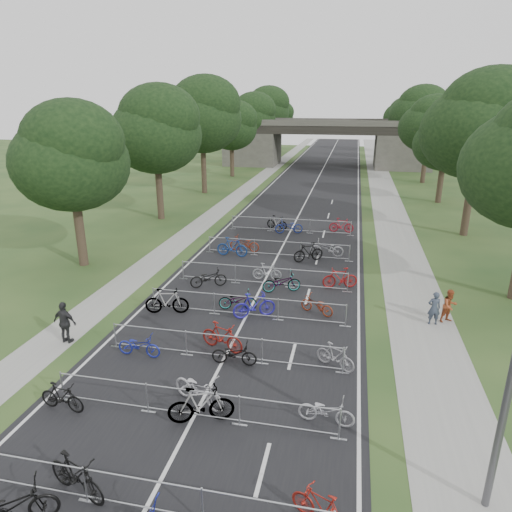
{
  "coord_description": "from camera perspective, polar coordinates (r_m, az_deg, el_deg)",
  "views": [
    {
      "loc": [
        4.5,
        -7.85,
        9.63
      ],
      "look_at": [
        -0.71,
        16.68,
        1.1
      ],
      "focal_mm": 32.0,
      "sensor_mm": 36.0,
      "label": 1
    }
  ],
  "objects": [
    {
      "name": "barrier_row_1",
      "position": [
        15.29,
        -7.97,
        -17.87
      ],
      "size": [
        9.7,
        0.08,
        1.1
      ],
      "color": "#A6A8AE",
      "rests_on": "ground"
    },
    {
      "name": "tree_right_5",
      "position": [
        84.3,
        18.53,
        15.36
      ],
      "size": [
        6.16,
        6.16,
        9.39
      ],
      "color": "#33261C",
      "rests_on": "ground"
    },
    {
      "name": "barrier_row_6",
      "position": [
        35.33,
        4.29,
        3.84
      ],
      "size": [
        9.7,
        0.08,
        1.1
      ],
      "color": "#A6A8AE",
      "rests_on": "ground"
    },
    {
      "name": "bike_9",
      "position": [
        18.76,
        -4.26,
        -10.05
      ],
      "size": [
        2.06,
        1.21,
        1.2
      ],
      "primitive_type": "imported",
      "rotation": [
        0.0,
        0.0,
        1.22
      ],
      "color": "maroon",
      "rests_on": "ground"
    },
    {
      "name": "bike_19",
      "position": [
        25.05,
        10.46,
        -2.72
      ],
      "size": [
        1.99,
        1.06,
        1.15
      ],
      "primitive_type": "imported",
      "rotation": [
        0.0,
        0.0,
        5.0
      ],
      "color": "maroon",
      "rests_on": "ground"
    },
    {
      "name": "tree_right_3",
      "position": [
        60.45,
        20.92,
        15.04
      ],
      "size": [
        7.17,
        7.17,
        10.93
      ],
      "color": "#33261C",
      "rests_on": "ground"
    },
    {
      "name": "bike_18",
      "position": [
        24.2,
        3.21,
        -3.31
      ],
      "size": [
        2.17,
        1.39,
        1.08
      ],
      "primitive_type": "imported",
      "rotation": [
        0.0,
        0.0,
        1.93
      ],
      "color": "#A6A8AE",
      "rests_on": "ground"
    },
    {
      "name": "bike_27",
      "position": [
        35.78,
        10.63,
        3.78
      ],
      "size": [
        1.89,
        0.58,
        1.13
      ],
      "primitive_type": "imported",
      "rotation": [
        0.0,
        0.0,
        1.54
      ],
      "color": "maroon",
      "rests_on": "ground"
    },
    {
      "name": "barrier_row_3",
      "position": [
        21.4,
        -1.29,
        -6.33
      ],
      "size": [
        9.7,
        0.08,
        1.1
      ],
      "color": "#A6A8AE",
      "rests_on": "ground"
    },
    {
      "name": "tree_left_2",
      "position": [
        50.37,
        -6.69,
        16.94
      ],
      "size": [
        8.4,
        8.4,
        12.81
      ],
      "color": "#33261C",
      "rests_on": "ground"
    },
    {
      "name": "bike_21",
      "position": [
        30.65,
        -1.46,
        1.53
      ],
      "size": [
        2.11,
        0.9,
        1.08
      ],
      "primitive_type": "imported",
      "rotation": [
        0.0,
        0.0,
        4.62
      ],
      "color": "maroon",
      "rests_on": "ground"
    },
    {
      "name": "bike_5",
      "position": [
        15.87,
        -7.13,
        -16.24
      ],
      "size": [
        2.25,
        1.55,
        1.12
      ],
      "primitive_type": "imported",
      "rotation": [
        0.0,
        0.0,
        1.15
      ],
      "color": "#AEACB4",
      "rests_on": "ground"
    },
    {
      "name": "tree_left_4",
      "position": [
        73.55,
        -0.51,
        16.97
      ],
      "size": [
        7.56,
        7.56,
        11.53
      ],
      "color": "#33261C",
      "rests_on": "ground"
    },
    {
      "name": "tree_right_4",
      "position": [
        72.31,
        19.66,
        16.38
      ],
      "size": [
        8.18,
        8.18,
        12.47
      ],
      "color": "#33261C",
      "rests_on": "ground"
    },
    {
      "name": "tree_right_2",
      "position": [
        48.68,
        22.76,
        13.04
      ],
      "size": [
        6.16,
        6.16,
        9.39
      ],
      "color": "#33261C",
      "rests_on": "ground"
    },
    {
      "name": "bike_26",
      "position": [
        34.97,
        4.14,
        3.7
      ],
      "size": [
        2.24,
        1.28,
        1.12
      ],
      "primitive_type": "imported",
      "rotation": [
        0.0,
        0.0,
        4.98
      ],
      "color": "navy",
      "rests_on": "ground"
    },
    {
      "name": "bike_4",
      "position": [
        16.76,
        -23.1,
        -15.93
      ],
      "size": [
        1.7,
        0.64,
        1.0
      ],
      "primitive_type": "imported",
      "rotation": [
        0.0,
        0.0,
        1.47
      ],
      "color": "black",
      "rests_on": "ground"
    },
    {
      "name": "bike_17",
      "position": [
        25.74,
        1.39,
        -1.99
      ],
      "size": [
        1.68,
        0.5,
        1.0
      ],
      "primitive_type": "imported",
      "rotation": [
        0.0,
        0.0,
        1.59
      ],
      "color": "#94969B",
      "rests_on": "ground"
    },
    {
      "name": "bike_14",
      "position": [
        21.34,
        -0.22,
        -6.18
      ],
      "size": [
        2.1,
        1.47,
        1.24
      ],
      "primitive_type": "imported",
      "rotation": [
        0.0,
        0.0,
        2.05
      ],
      "color": "#241C9D",
      "rests_on": "ground"
    },
    {
      "name": "barrier_row_2",
      "position": [
        18.14,
        -4.1,
        -11.31
      ],
      "size": [
        9.7,
        0.08,
        1.1
      ],
      "color": "#A6A8AE",
      "rests_on": "ground"
    },
    {
      "name": "tree_left_0",
      "position": [
        28.77,
        -22.07,
        11.19
      ],
      "size": [
        6.72,
        6.72,
        10.25
      ],
      "color": "#33261C",
      "rests_on": "ground"
    },
    {
      "name": "tree_left_3",
      "position": [
        61.93,
        -3.0,
        15.85
      ],
      "size": [
        6.72,
        6.72,
        10.25
      ],
      "color": "#33261C",
      "rests_on": "ground"
    },
    {
      "name": "ground",
      "position": [
        13.21,
        -13.81,
        -28.69
      ],
      "size": [
        200.0,
        200.0,
        0.0
      ],
      "primitive_type": "plane",
      "color": "#24431C",
      "rests_on": "ground"
    },
    {
      "name": "tree_right_6",
      "position": [
        96.2,
        17.87,
        16.32
      ],
      "size": [
        7.17,
        7.17,
        10.93
      ],
      "color": "#33261C",
      "rests_on": "ground"
    },
    {
      "name": "lane_markings",
      "position": [
        58.82,
        7.55,
        9.2
      ],
      "size": [
        0.12,
        140.0,
        0.0
      ],
      "primitive_type": "cube",
      "color": "silver",
      "rests_on": "ground"
    },
    {
      "name": "bike_15",
      "position": [
        21.93,
        7.6,
        -6.12
      ],
      "size": [
        1.81,
        1.28,
        0.9
      ],
      "primitive_type": "imported",
      "rotation": [
        0.0,
        0.0,
        4.27
      ],
      "color": "maroon",
      "rests_on": "ground"
    },
    {
      "name": "tree_left_1",
      "position": [
        39.21,
        -12.36,
        14.97
      ],
      "size": [
        7.56,
        7.56,
        11.53
      ],
      "color": "#33261C",
      "rests_on": "ground"
    },
    {
      "name": "sidewalk_right",
      "position": [
        58.75,
        15.43,
        8.69
      ],
      "size": [
        3.0,
        140.0,
        0.01
      ],
      "primitive_type": "cube",
      "color": "gray",
      "rests_on": "ground"
    },
    {
      "name": "tree_left_6",
      "position": [
        97.14,
        2.69,
        16.91
      ],
      "size": [
        6.72,
        6.72,
        10.25
      ],
      "color": "#33261C",
      "rests_on": "ground"
    },
    {
      "name": "tree_right_1",
      "position": [
        36.84,
        26.37,
        14.23
      ],
      "size": [
        8.18,
        8.18,
        12.47
      ],
      "color": "#33261C",
      "rests_on": "ground"
    },
    {
      "name": "bike_7",
      "position": [
        15.18,
        8.79,
        -18.6
      ],
      "size": [
        1.83,
        0.78,
        0.94
      ],
      "primitive_type": "imported",
      "rotation": [
        0.0,
        0.0,
        1.48
      ],
      "color": "#A5A5AD",
      "rests_on": "ground"
    },
    {
      "name": "pedestrian_b",
      "position": [
        22.66,
        23.05,
        -5.79
      ],
      "size": [
        0.96,
        0.91,
        1.57
      ],
      "primitive_type": "imported",
      "rotation": [
        0.0,
        0.0,
        0.56
      ],
      "color": "#994321",
      "rests_on": "ground"
    },
    {
      "name": "bike_13",
      "position": [
        22.2,
        -2.29,
        -5.54
      ],
      "size": [
        1.94,
        0.93,
        0.98
      ],
      "primitive_type": "imported",
      "rotation": [
        0.0,
        0.0,
        1.73
      ],
      "color": "#A6A8AE",
      "rests_on": "ground"
    },
    {
      "name": "bike_20",
      "position": [
        29.7,
        -3.01,
        1.13
      ],
      "size": [
        2.14,
        0.77,
        1.26
      ],
      "primitive_type": "imported",
      "rotation": [
        0.0,
        0.0,
        1.48
      ],
      "color": "navy",
      "rests_on": "ground"
    },
    {
      "name": "bike_11",
      "position": [
        17.87,
        9.89,
        -12.26
      ],
      "size": [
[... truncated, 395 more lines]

